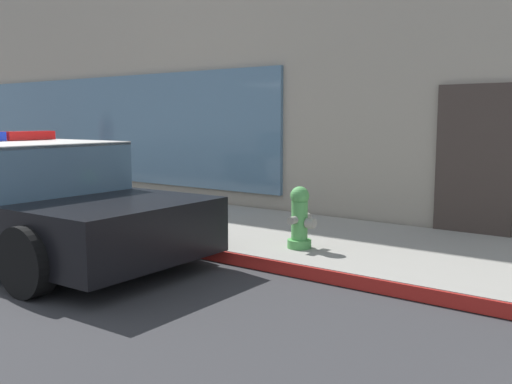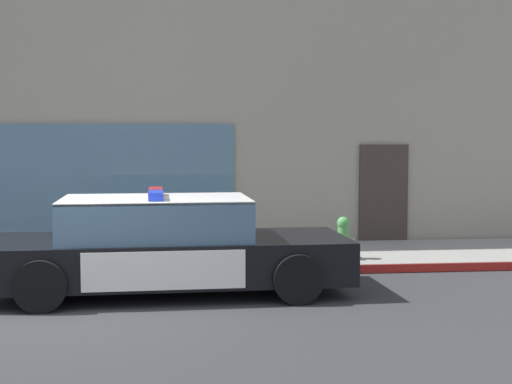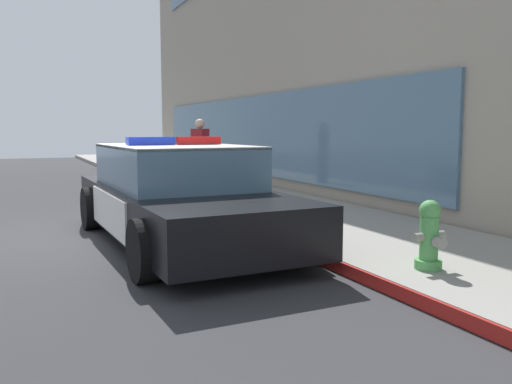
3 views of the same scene
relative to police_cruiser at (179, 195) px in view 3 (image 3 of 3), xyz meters
The scene contains 7 objects.
ground 1.73m from the police_cruiser, 142.80° to the right, with size 48.00×48.00×0.00m, color #303033.
sidewalk 2.90m from the police_cruiser, 116.54° to the left, with size 48.00×2.75×0.15m, color gray.
curb_red_paint 1.82m from the police_cruiser, 137.80° to the left, with size 28.80×0.04×0.14m, color maroon.
storefront_building 9.83m from the police_cruiser, 111.62° to the left, with size 25.46×8.80×9.50m.
police_cruiser is the anchor object (origin of this frame).
fire_hydrant 3.52m from the police_cruiser, 30.70° to the left, with size 0.34×0.39×0.73m.
pedestrian_on_sidewalk 5.76m from the police_cruiser, 158.35° to the left, with size 0.47×0.40×1.71m.
Camera 3 is at (8.45, -1.12, 1.59)m, focal length 37.24 mm.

